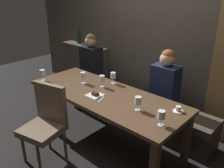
{
  "coord_description": "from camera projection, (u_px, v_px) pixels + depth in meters",
  "views": [
    {
      "loc": [
        1.97,
        -1.98,
        2.04
      ],
      "look_at": [
        0.02,
        0.13,
        0.84
      ],
      "focal_mm": 37.92,
      "sensor_mm": 36.0,
      "label": 1
    }
  ],
  "objects": [
    {
      "name": "wine_bottle_pale_label",
      "position": [
        90.0,
        40.0,
        4.54
      ],
      "size": [
        0.08,
        0.08,
        0.33
      ],
      "color": "#384728",
      "rests_on": "back_counter"
    },
    {
      "name": "wine_bottle_dark_red",
      "position": [
        79.0,
        37.0,
        4.77
      ],
      "size": [
        0.08,
        0.08,
        0.33
      ],
      "color": "black",
      "rests_on": "back_counter"
    },
    {
      "name": "wine_glass_near_right",
      "position": [
        138.0,
        101.0,
        2.62
      ],
      "size": [
        0.08,
        0.08,
        0.16
      ],
      "color": "silver",
      "rests_on": "dining_table"
    },
    {
      "name": "diner_redhead",
      "position": [
        91.0,
        59.0,
        4.14
      ],
      "size": [
        0.36,
        0.24,
        0.83
      ],
      "color": "black",
      "rests_on": "banquette_bench"
    },
    {
      "name": "wine_glass_center_front",
      "position": [
        83.0,
        75.0,
        3.36
      ],
      "size": [
        0.08,
        0.08,
        0.16
      ],
      "color": "silver",
      "rests_on": "dining_table"
    },
    {
      "name": "back_counter",
      "position": [
        86.0,
        68.0,
        4.85
      ],
      "size": [
        1.1,
        0.28,
        0.95
      ],
      "primitive_type": "cube",
      "color": "#494138",
      "rests_on": "ground"
    },
    {
      "name": "ground",
      "position": [
        105.0,
        141.0,
        3.36
      ],
      "size": [
        9.0,
        9.0,
        0.0
      ],
      "primitive_type": "plane",
      "color": "black"
    },
    {
      "name": "wine_glass_end_left",
      "position": [
        161.0,
        115.0,
        2.33
      ],
      "size": [
        0.08,
        0.08,
        0.16
      ],
      "color": "silver",
      "rests_on": "dining_table"
    },
    {
      "name": "fork_on_table",
      "position": [
        101.0,
        99.0,
        2.91
      ],
      "size": [
        0.08,
        0.16,
        0.01
      ],
      "primitive_type": "cube",
      "rotation": [
        0.0,
        0.0,
        0.38
      ],
      "color": "silver",
      "rests_on": "dining_table"
    },
    {
      "name": "wine_glass_far_left",
      "position": [
        113.0,
        76.0,
        3.35
      ],
      "size": [
        0.08,
        0.08,
        0.16
      ],
      "color": "silver",
      "rests_on": "dining_table"
    },
    {
      "name": "diner_bearded",
      "position": [
        165.0,
        80.0,
        3.23
      ],
      "size": [
        0.36,
        0.24,
        0.82
      ],
      "color": "#192342",
      "rests_on": "banquette_bench"
    },
    {
      "name": "chair_near_side",
      "position": [
        46.0,
        120.0,
        2.82
      ],
      "size": [
        0.53,
        0.53,
        0.98
      ],
      "color": "brown",
      "rests_on": "ground"
    },
    {
      "name": "dining_table",
      "position": [
        104.0,
        100.0,
        3.11
      ],
      "size": [
        2.2,
        0.84,
        0.74
      ],
      "color": "#493422",
      "rests_on": "ground"
    },
    {
      "name": "banquette_bench",
      "position": [
        135.0,
        109.0,
        3.74
      ],
      "size": [
        2.5,
        0.44,
        0.45
      ],
      "color": "#312A23",
      "rests_on": "ground"
    },
    {
      "name": "wine_glass_end_right",
      "position": [
        42.0,
        73.0,
        3.45
      ],
      "size": [
        0.08,
        0.08,
        0.16
      ],
      "color": "silver",
      "rests_on": "dining_table"
    },
    {
      "name": "espresso_cup",
      "position": [
        178.0,
        109.0,
        2.62
      ],
      "size": [
        0.12,
        0.12,
        0.06
      ],
      "color": "white",
      "rests_on": "dining_table"
    },
    {
      "name": "dessert_plate",
      "position": [
        95.0,
        95.0,
        3.01
      ],
      "size": [
        0.19,
        0.19,
        0.05
      ],
      "color": "white",
      "rests_on": "dining_table"
    },
    {
      "name": "back_wall_tiled",
      "position": [
        159.0,
        24.0,
        3.6
      ],
      "size": [
        6.0,
        0.12,
        3.0
      ],
      "primitive_type": "cube",
      "color": "brown",
      "rests_on": "ground"
    },
    {
      "name": "wine_glass_far_right",
      "position": [
        102.0,
        79.0,
        3.24
      ],
      "size": [
        0.08,
        0.08,
        0.16
      ],
      "color": "silver",
      "rests_on": "dining_table"
    }
  ]
}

